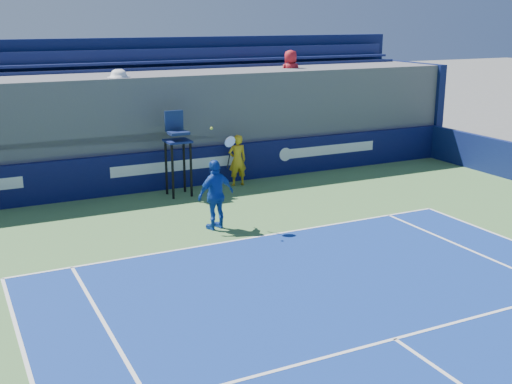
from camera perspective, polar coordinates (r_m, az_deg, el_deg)
name	(u,v)px	position (r m, az deg, el deg)	size (l,w,h in m)	color
ball_person	(237,160)	(19.81, -1.67, 2.85)	(0.58, 0.38, 1.60)	gold
back_hoarding	(175,169)	(19.71, -7.24, 2.04)	(20.40, 0.21, 1.20)	#0C0F43
umpire_chair	(177,144)	(18.69, -7.00, 4.23)	(0.70, 0.70, 2.48)	black
tennis_player	(216,194)	(15.70, -3.58, -0.22)	(1.09, 0.65, 2.57)	#1441A5
stadium_seating	(152,120)	(21.38, -9.21, 6.38)	(21.00, 4.05, 4.40)	#505055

